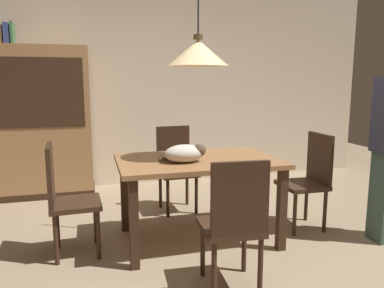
% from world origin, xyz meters
% --- Properties ---
extents(ground, '(10.00, 10.00, 0.00)m').
position_xyz_m(ground, '(0.00, 0.00, 0.00)').
color(ground, '#998466').
extents(back_wall, '(6.40, 0.10, 2.90)m').
position_xyz_m(back_wall, '(0.00, 2.65, 1.45)').
color(back_wall, beige).
rests_on(back_wall, ground).
extents(dining_table, '(1.40, 0.90, 0.75)m').
position_xyz_m(dining_table, '(0.00, 0.52, 0.65)').
color(dining_table, olive).
rests_on(dining_table, ground).
extents(chair_near_front, '(0.43, 0.43, 0.93)m').
position_xyz_m(chair_near_front, '(-0.00, -0.36, 0.51)').
color(chair_near_front, '#382316').
rests_on(chair_near_front, ground).
extents(chair_far_back, '(0.43, 0.43, 0.93)m').
position_xyz_m(chair_far_back, '(-0.00, 1.39, 0.51)').
color(chair_far_back, '#382316').
rests_on(chair_far_back, ground).
extents(chair_left_side, '(0.42, 0.42, 0.93)m').
position_xyz_m(chair_left_side, '(-1.12, 0.51, 0.51)').
color(chair_left_side, '#382316').
rests_on(chair_left_side, ground).
extents(chair_right_side, '(0.40, 0.40, 0.93)m').
position_xyz_m(chair_right_side, '(1.13, 0.52, 0.51)').
color(chair_right_side, '#382316').
rests_on(chair_right_side, ground).
extents(cat_sleeping, '(0.39, 0.24, 0.16)m').
position_xyz_m(cat_sleeping, '(-0.14, 0.41, 0.83)').
color(cat_sleeping, beige).
rests_on(cat_sleeping, dining_table).
extents(pendant_lamp, '(0.52, 0.52, 1.30)m').
position_xyz_m(pendant_lamp, '(0.00, 0.52, 1.66)').
color(pendant_lamp, beige).
extents(hutch_bookcase, '(1.12, 0.45, 1.85)m').
position_xyz_m(hutch_bookcase, '(-1.45, 2.32, 0.89)').
color(hutch_bookcase, '#A87A4C').
rests_on(hutch_bookcase, ground).
extents(book_brown_thick, '(0.06, 0.24, 0.22)m').
position_xyz_m(book_brown_thick, '(-1.86, 2.32, 1.96)').
color(book_brown_thick, brown).
rests_on(book_brown_thick, hutch_bookcase).
extents(book_blue_wide, '(0.06, 0.24, 0.24)m').
position_xyz_m(book_blue_wide, '(-1.79, 2.32, 1.97)').
color(book_blue_wide, '#384C93').
rests_on(book_blue_wide, hutch_bookcase).
extents(book_green_slim, '(0.03, 0.20, 0.26)m').
position_xyz_m(book_green_slim, '(-1.73, 2.32, 1.98)').
color(book_green_slim, '#427A4C').
rests_on(book_green_slim, hutch_bookcase).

